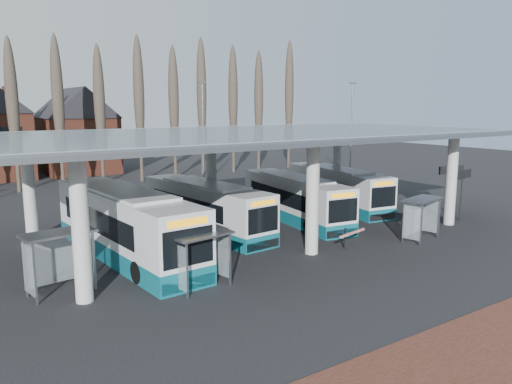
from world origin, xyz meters
TOP-DOWN VIEW (x-y plane):
  - ground at (0.00, 0.00)m, footprint 140.00×140.00m
  - station_canopy at (0.00, 8.00)m, footprint 32.00×16.00m
  - poplar_row at (0.00, 33.00)m, footprint 45.10×1.10m
  - lamp_post_b at (6.00, 26.00)m, footprint 0.80×0.16m
  - lamp_post_c at (20.00, 20.00)m, footprint 0.80×0.16m
  - bus_0 at (-8.47, 7.55)m, footprint 3.67×13.11m
  - bus_1 at (-2.43, 10.02)m, footprint 3.47×11.48m
  - bus_2 at (4.24, 9.37)m, footprint 3.82×11.35m
  - bus_3 at (9.73, 11.08)m, footprint 3.96×11.37m
  - shelter_0 at (-12.58, 4.10)m, footprint 3.08×1.88m
  - shelter_1 at (-7.37, 1.24)m, footprint 2.83×1.71m
  - shelter_2 at (7.07, 1.07)m, footprint 2.94×1.88m
  - info_sign_0 at (13.67, 2.79)m, footprint 2.35×0.52m
  - info_sign_1 at (15.44, 4.91)m, footprint 2.32×0.52m
  - barrier at (2.08, 1.68)m, footprint 2.36×0.93m

SIDE VIEW (x-z plane):
  - ground at x=0.00m, z-range 0.00..0.00m
  - barrier at x=2.08m, z-range 0.33..1.53m
  - bus_2 at x=4.24m, z-range -0.09..3.00m
  - bus_3 at x=9.73m, z-range -0.09..3.01m
  - bus_1 at x=-2.43m, z-range -0.09..3.05m
  - bus_0 at x=-8.47m, z-range -0.10..3.49m
  - shelter_1 at x=-7.37m, z-range 0.56..3.03m
  - shelter_2 at x=7.07m, z-range 0.57..3.10m
  - shelter_0 at x=-12.58m, z-range 0.61..3.29m
  - info_sign_1 at x=15.44m, z-range 1.17..4.64m
  - info_sign_0 at x=13.67m, z-range 1.19..4.70m
  - lamp_post_b at x=6.00m, z-range 0.25..10.42m
  - lamp_post_c at x=20.00m, z-range 0.25..10.42m
  - station_canopy at x=0.00m, z-range 2.51..8.85m
  - poplar_row at x=0.00m, z-range 1.53..16.03m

